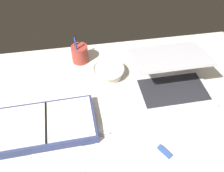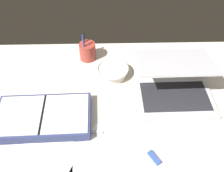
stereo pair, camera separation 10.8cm
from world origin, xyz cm
name	(u,v)px [view 1 (the left image)]	position (x,y,z in cm)	size (l,w,h in cm)	color
desk_top	(126,113)	(0.00, 0.00, 1.00)	(140.00, 100.00, 2.00)	beige
laptop	(172,79)	(23.54, 10.94, 7.45)	(33.96, 34.08, 16.73)	silver
bowl	(108,71)	(-3.77, 23.95, 4.75)	(15.93, 15.93, 4.89)	silver
pen_cup	(80,54)	(-16.39, 37.29, 6.61)	(8.37, 8.37, 15.64)	#9E382D
planner	(47,125)	(-32.88, -2.77, 4.15)	(39.40, 23.01, 4.49)	navy
scissors	(85,132)	(-18.14, -7.52, 2.34)	(14.11, 8.79, 0.80)	#B7B7BC
paper_sheet_front	(117,160)	(-7.58, -21.29, 2.08)	(20.11, 27.26, 0.16)	white
paper_sheet_beside_planner	(59,167)	(-28.92, -20.66, 2.08)	(19.07, 23.59, 0.16)	silver
usb_drive	(164,151)	(10.31, -21.00, 2.50)	(5.06, 7.00, 1.00)	#33519E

